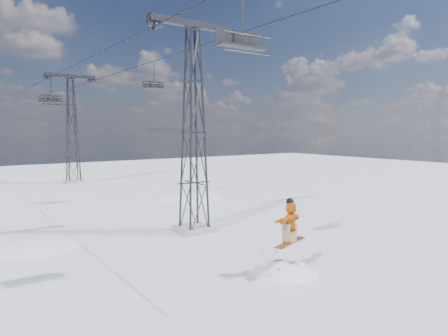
% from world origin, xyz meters
% --- Properties ---
extents(ground, '(120.00, 120.00, 0.00)m').
position_xyz_m(ground, '(0.00, 0.00, 0.00)').
color(ground, white).
rests_on(ground, ground).
extents(snow_terrain, '(39.00, 37.00, 22.00)m').
position_xyz_m(snow_terrain, '(-4.77, 21.24, -9.59)').
color(snow_terrain, white).
rests_on(snow_terrain, ground).
extents(lift_tower_near, '(5.20, 1.80, 11.43)m').
position_xyz_m(lift_tower_near, '(0.80, 8.00, 5.47)').
color(lift_tower_near, '#999999').
rests_on(lift_tower_near, ground).
extents(lift_tower_far, '(5.20, 1.80, 11.43)m').
position_xyz_m(lift_tower_far, '(0.80, 33.00, 5.47)').
color(lift_tower_far, '#999999').
rests_on(lift_tower_far, ground).
extents(haul_cables, '(4.46, 51.00, 0.06)m').
position_xyz_m(haul_cables, '(0.80, 19.50, 10.85)').
color(haul_cables, black).
rests_on(haul_cables, ground).
extents(snowboarder_jump, '(4.40, 4.40, 6.99)m').
position_xyz_m(snowboarder_jump, '(0.42, 0.41, -1.64)').
color(snowboarder_jump, white).
rests_on(snowboarder_jump, ground).
extents(lift_chair_near, '(2.03, 0.58, 2.51)m').
position_xyz_m(lift_chair_near, '(-1.40, 0.89, 8.84)').
color(lift_chair_near, black).
rests_on(lift_chair_near, ground).
extents(lift_chair_mid, '(1.84, 0.53, 2.28)m').
position_xyz_m(lift_chair_mid, '(3.00, 17.54, 9.03)').
color(lift_chair_mid, black).
rests_on(lift_chair_mid, ground).
extents(lift_chair_far, '(2.14, 0.62, 2.66)m').
position_xyz_m(lift_chair_far, '(-1.40, 31.72, 8.72)').
color(lift_chair_far, black).
rests_on(lift_chair_far, ground).
extents(lift_chair_extra, '(2.19, 0.63, 2.72)m').
position_xyz_m(lift_chair_extra, '(-1.40, 32.01, 8.67)').
color(lift_chair_extra, black).
rests_on(lift_chair_extra, ground).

